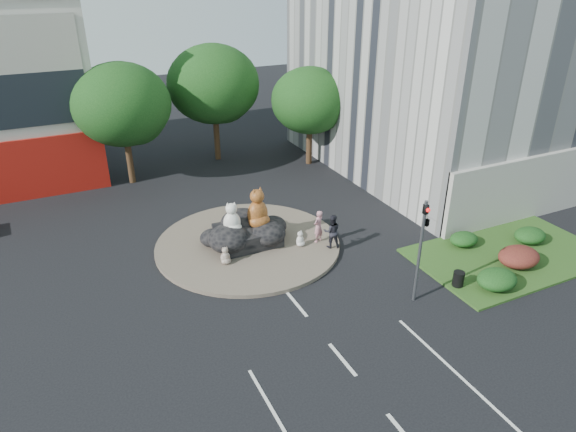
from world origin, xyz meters
name	(u,v)px	position (x,y,z in m)	size (l,w,h in m)	color
ground	(342,360)	(0.00, 0.00, 0.00)	(120.00, 120.00, 0.00)	black
roundabout_island	(248,244)	(0.00, 10.00, 0.10)	(10.00, 10.00, 0.20)	brown
rock_plinth	(248,235)	(0.00, 10.00, 0.65)	(3.20, 2.60, 0.90)	black
grass_verge	(509,255)	(12.00, 3.00, 0.06)	(10.00, 6.00, 0.12)	#31511B
tree_left	(123,108)	(-3.93, 22.06, 5.25)	(6.46, 6.46, 8.27)	#382314
tree_mid	(214,88)	(3.07, 24.06, 5.56)	(6.84, 6.84, 8.76)	#382314
tree_right	(310,103)	(9.07, 20.06, 4.63)	(5.70, 5.70, 7.30)	#382314
hedge_near_green	(497,279)	(9.00, 1.00, 0.57)	(2.00, 1.60, 0.90)	#123912
hedge_red	(519,257)	(11.50, 2.00, 0.61)	(2.20, 1.76, 0.99)	#4D1418
hedge_mid_green	(530,235)	(14.00, 3.50, 0.53)	(1.80, 1.44, 0.81)	#123912
hedge_back_green	(464,239)	(10.50, 4.80, 0.48)	(1.60, 1.28, 0.72)	#123912
traffic_light	(424,230)	(5.10, 2.00, 3.62)	(0.44, 1.24, 5.00)	#595B60
street_lamp	(466,144)	(12.82, 8.00, 4.55)	(2.34, 0.22, 8.06)	#595B60
cat_white	(232,217)	(-0.90, 9.84, 1.98)	(1.06, 0.92, 1.76)	white
cat_tabby	(257,207)	(0.60, 9.96, 2.22)	(1.34, 1.17, 2.24)	#A54E22
kitten_calico	(225,255)	(-1.81, 8.49, 0.67)	(0.57, 0.49, 0.95)	beige
kitten_white	(300,238)	(2.42, 8.47, 0.64)	(0.53, 0.46, 0.89)	silver
pedestrian_pink	(318,226)	(3.51, 8.46, 1.12)	(0.67, 0.44, 1.83)	#C07C88
pedestrian_dark	(332,231)	(3.87, 7.61, 1.14)	(0.91, 0.71, 1.88)	black
litter_bin	(458,279)	(7.50, 1.91, 0.49)	(0.53, 0.53, 0.74)	black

